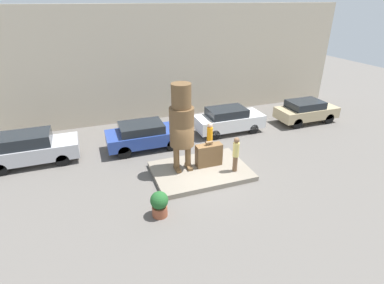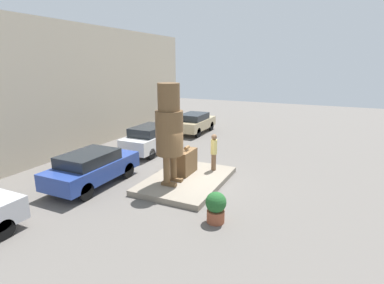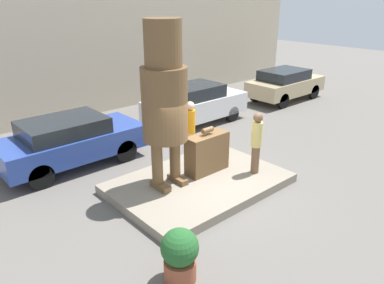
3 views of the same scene
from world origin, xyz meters
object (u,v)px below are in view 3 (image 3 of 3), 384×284
(giant_suitcase, at_px, (207,153))
(parked_car_white, at_px, (195,104))
(statue_figure, at_px, (164,94))
(planter_pot, at_px, (180,254))
(parked_car_blue, at_px, (70,140))
(tourist, at_px, (257,141))
(parked_car_tan, at_px, (285,84))
(worker_hivis, at_px, (190,127))

(giant_suitcase, relative_size, parked_car_white, 0.31)
(statue_figure, xyz_separation_m, planter_pot, (-1.85, -2.76, -2.13))
(parked_car_blue, bearing_deg, statue_figure, -70.45)
(giant_suitcase, bearing_deg, tourist, -44.60)
(tourist, bearing_deg, parked_car_tan, 30.31)
(worker_hivis, bearing_deg, parked_car_blue, 148.91)
(parked_car_blue, xyz_separation_m, planter_pot, (-0.70, -5.99, -0.26))
(statue_figure, bearing_deg, giant_suitcase, -6.24)
(statue_figure, height_order, parked_car_tan, statue_figure)
(statue_figure, bearing_deg, planter_pot, -123.75)
(parked_car_white, height_order, worker_hivis, worker_hivis)
(parked_car_blue, distance_m, parked_car_white, 5.45)
(giant_suitcase, xyz_separation_m, planter_pot, (-3.17, -2.62, -0.23))
(planter_pot, xyz_separation_m, worker_hivis, (3.84, 4.09, 0.45))
(statue_figure, xyz_separation_m, giant_suitcase, (1.32, -0.14, -1.89))
(parked_car_tan, distance_m, planter_pot, 13.36)
(parked_car_tan, bearing_deg, parked_car_blue, -179.02)
(tourist, height_order, parked_car_blue, tourist)
(tourist, relative_size, planter_pot, 1.63)
(worker_hivis, bearing_deg, planter_pot, -133.16)
(tourist, height_order, planter_pot, tourist)
(planter_pot, bearing_deg, worker_hivis, 46.84)
(parked_car_blue, height_order, worker_hivis, worker_hivis)
(parked_car_white, distance_m, parked_car_tan, 5.72)
(giant_suitcase, relative_size, planter_pot, 1.22)
(statue_figure, relative_size, parked_car_blue, 0.98)
(statue_figure, relative_size, worker_hivis, 2.27)
(parked_car_blue, bearing_deg, parked_car_tan, 0.98)
(tourist, bearing_deg, worker_hivis, 96.76)
(statue_figure, bearing_deg, parked_car_tan, 18.88)
(parked_car_white, xyz_separation_m, parked_car_tan, (5.71, -0.25, -0.02))
(parked_car_blue, distance_m, parked_car_tan, 11.14)
(statue_figure, xyz_separation_m, parked_car_white, (4.28, 3.67, -1.85))
(statue_figure, distance_m, worker_hivis, 2.93)
(planter_pot, bearing_deg, giant_suitcase, 39.56)
(giant_suitcase, distance_m, worker_hivis, 1.64)
(giant_suitcase, xyz_separation_m, parked_car_tan, (8.67, 3.56, 0.02))
(giant_suitcase, height_order, planter_pot, giant_suitcase)
(parked_car_tan, bearing_deg, giant_suitcase, -157.67)
(parked_car_blue, xyz_separation_m, worker_hivis, (3.14, -1.89, 0.18))
(giant_suitcase, distance_m, planter_pot, 4.11)
(worker_hivis, bearing_deg, giant_suitcase, -114.45)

